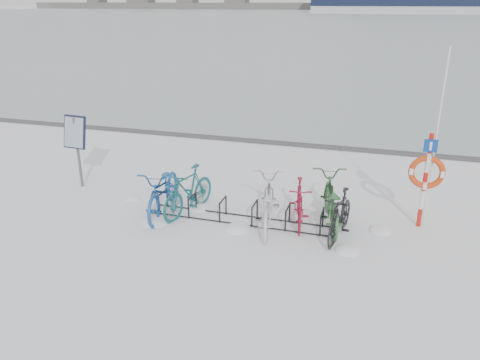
% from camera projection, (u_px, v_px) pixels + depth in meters
% --- Properties ---
extents(ground, '(900.00, 900.00, 0.00)m').
position_uv_depth(ground, '(239.00, 220.00, 10.22)').
color(ground, white).
rests_on(ground, ground).
extents(ice_sheet, '(400.00, 298.00, 0.02)m').
position_uv_depth(ice_sheet, '(380.00, 16.00, 148.77)').
color(ice_sheet, '#A5B1BA').
rests_on(ice_sheet, ground).
extents(quay_edge, '(400.00, 0.25, 0.10)m').
position_uv_depth(quay_edge, '(290.00, 144.00, 15.48)').
color(quay_edge, '#3F3F42').
rests_on(quay_edge, ground).
extents(bike_rack, '(4.00, 0.48, 0.46)m').
position_uv_depth(bike_rack, '(239.00, 213.00, 10.16)').
color(bike_rack, black).
rests_on(bike_rack, ground).
extents(info_board, '(0.64, 0.29, 1.86)m').
position_uv_depth(info_board, '(75.00, 136.00, 11.60)').
color(info_board, '#595B5E').
rests_on(info_board, ground).
extents(lifebuoy_station, '(0.71, 0.22, 3.70)m').
position_uv_depth(lifebuoy_station, '(427.00, 172.00, 9.46)').
color(lifebuoy_station, red).
rests_on(lifebuoy_station, ground).
extents(shoreline, '(180.00, 12.00, 9.50)m').
position_uv_depth(shoreline, '(169.00, 4.00, 274.47)').
color(shoreline, '#4D4D4D').
rests_on(shoreline, ground).
extents(bike_0, '(1.08, 2.24, 1.13)m').
position_uv_depth(bike_0, '(164.00, 188.00, 10.45)').
color(bike_0, '#1A4D99').
rests_on(bike_0, ground).
extents(bike_1, '(0.93, 1.87, 1.08)m').
position_uv_depth(bike_1, '(188.00, 190.00, 10.44)').
color(bike_1, '#15585F').
rests_on(bike_1, ground).
extents(bike_2, '(1.12, 2.19, 1.10)m').
position_uv_depth(bike_2, '(267.00, 202.00, 9.80)').
color(bike_2, silver).
rests_on(bike_2, ground).
extents(bike_3, '(0.77, 1.68, 0.97)m').
position_uv_depth(bike_3, '(299.00, 202.00, 9.94)').
color(bike_3, maroon).
rests_on(bike_3, ground).
extents(bike_4, '(1.18, 2.23, 1.11)m').
position_uv_depth(bike_4, '(331.00, 200.00, 9.88)').
color(bike_4, '#336435').
rests_on(bike_4, ground).
extents(bike_5, '(0.73, 1.70, 0.99)m').
position_uv_depth(bike_5, '(340.00, 214.00, 9.37)').
color(bike_5, black).
rests_on(bike_5, ground).
extents(snow_drifts, '(6.20, 1.77, 0.21)m').
position_uv_depth(snow_drifts, '(243.00, 223.00, 10.11)').
color(snow_drifts, white).
rests_on(snow_drifts, ground).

